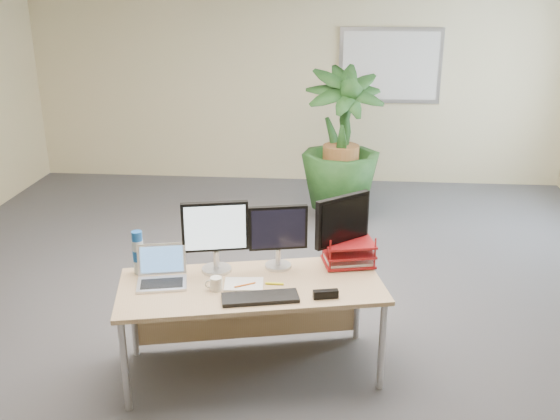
# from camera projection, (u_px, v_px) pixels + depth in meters

# --- Properties ---
(floor) EXTENTS (8.00, 8.00, 0.00)m
(floor) POSITION_uv_depth(u_px,v_px,m) (264.00, 330.00, 4.85)
(floor) COLOR #49484D
(floor) RESTS_ON ground
(back_wall) EXTENTS (7.00, 0.04, 2.70)m
(back_wall) POSITION_uv_depth(u_px,v_px,m) (296.00, 80.00, 8.13)
(back_wall) COLOR beige
(back_wall) RESTS_ON floor
(whiteboard) EXTENTS (1.30, 0.04, 0.95)m
(whiteboard) POSITION_uv_depth(u_px,v_px,m) (390.00, 66.00, 7.93)
(whiteboard) COLOR #A6A6AB
(whiteboard) RESTS_ON back_wall
(desk) EXTENTS (1.85, 1.09, 0.67)m
(desk) POSITION_uv_depth(u_px,v_px,m) (250.00, 296.00, 4.25)
(desk) COLOR tan
(desk) RESTS_ON floor
(floor_plant) EXTENTS (1.05, 1.05, 1.50)m
(floor_plant) POSITION_uv_depth(u_px,v_px,m) (341.00, 156.00, 6.87)
(floor_plant) COLOR #143915
(floor_plant) RESTS_ON floor
(monitor_left) EXTENTS (0.45, 0.20, 0.50)m
(monitor_left) POSITION_uv_depth(u_px,v_px,m) (215.00, 232.00, 4.21)
(monitor_left) COLOR silver
(monitor_left) RESTS_ON desk
(monitor_right) EXTENTS (0.40, 0.18, 0.45)m
(monitor_right) POSITION_uv_depth(u_px,v_px,m) (278.00, 233.00, 4.28)
(monitor_right) COLOR silver
(monitor_right) RESTS_ON desk
(monitor_dark) EXTENTS (0.37, 0.32, 0.50)m
(monitor_dark) POSITION_uv_depth(u_px,v_px,m) (342.00, 225.00, 4.33)
(monitor_dark) COLOR silver
(monitor_dark) RESTS_ON desk
(laptop) EXTENTS (0.38, 0.35, 0.23)m
(laptop) POSITION_uv_depth(u_px,v_px,m) (162.00, 273.00, 4.14)
(laptop) COLOR silver
(laptop) RESTS_ON desk
(keyboard) EXTENTS (0.51, 0.26, 0.03)m
(keyboard) POSITION_uv_depth(u_px,v_px,m) (260.00, 298.00, 3.91)
(keyboard) COLOR black
(keyboard) RESTS_ON desk
(coffee_mug) EXTENTS (0.11, 0.08, 0.09)m
(coffee_mug) POSITION_uv_depth(u_px,v_px,m) (216.00, 284.00, 4.03)
(coffee_mug) COLOR white
(coffee_mug) RESTS_ON desk
(spiral_notebook) EXTENTS (0.27, 0.21, 0.01)m
(spiral_notebook) POSITION_uv_depth(u_px,v_px,m) (244.00, 284.00, 4.11)
(spiral_notebook) COLOR silver
(spiral_notebook) RESTS_ON desk
(orange_pen) EXTENTS (0.13, 0.08, 0.01)m
(orange_pen) POSITION_uv_depth(u_px,v_px,m) (245.00, 285.00, 4.07)
(orange_pen) COLOR orange
(orange_pen) RESTS_ON spiral_notebook
(yellow_highlighter) EXTENTS (0.12, 0.02, 0.02)m
(yellow_highlighter) POSITION_uv_depth(u_px,v_px,m) (275.00, 284.00, 4.11)
(yellow_highlighter) COLOR #FFFB1A
(yellow_highlighter) RESTS_ON desk
(water_bottle) EXTENTS (0.08, 0.08, 0.31)m
(water_bottle) POSITION_uv_depth(u_px,v_px,m) (138.00, 253.00, 4.23)
(water_bottle) COLOR silver
(water_bottle) RESTS_ON desk
(letter_tray) EXTENTS (0.40, 0.33, 0.16)m
(letter_tray) POSITION_uv_depth(u_px,v_px,m) (348.00, 254.00, 4.39)
(letter_tray) COLOR maroon
(letter_tray) RESTS_ON desk
(stapler) EXTENTS (0.17, 0.08, 0.05)m
(stapler) POSITION_uv_depth(u_px,v_px,m) (326.00, 294.00, 3.93)
(stapler) COLOR black
(stapler) RESTS_ON desk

